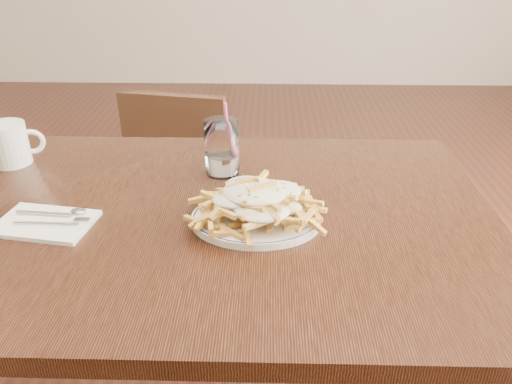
{
  "coord_description": "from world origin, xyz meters",
  "views": [
    {
      "loc": [
        0.13,
        -0.89,
        1.28
      ],
      "look_at": [
        0.11,
        -0.04,
        0.82
      ],
      "focal_mm": 35.0,
      "sensor_mm": 36.0,
      "label": 1
    }
  ],
  "objects_px": {
    "chair_far": "(186,176)",
    "coffee_mug": "(10,144)",
    "loaded_fries": "(256,198)",
    "fries_plate": "(256,219)",
    "water_glass": "(222,151)",
    "table": "(208,243)"
  },
  "relations": [
    {
      "from": "table",
      "to": "water_glass",
      "type": "height_order",
      "value": "water_glass"
    },
    {
      "from": "water_glass",
      "to": "coffee_mug",
      "type": "distance_m",
      "value": 0.52
    },
    {
      "from": "chair_far",
      "to": "coffee_mug",
      "type": "height_order",
      "value": "coffee_mug"
    },
    {
      "from": "table",
      "to": "fries_plate",
      "type": "height_order",
      "value": "fries_plate"
    },
    {
      "from": "chair_far",
      "to": "table",
      "type": "bearing_deg",
      "value": -77.08
    },
    {
      "from": "loaded_fries",
      "to": "water_glass",
      "type": "relative_size",
      "value": 1.61
    },
    {
      "from": "chair_far",
      "to": "fries_plate",
      "type": "xyz_separation_m",
      "value": [
        0.28,
        -0.8,
        0.31
      ]
    },
    {
      "from": "fries_plate",
      "to": "water_glass",
      "type": "distance_m",
      "value": 0.25
    },
    {
      "from": "chair_far",
      "to": "coffee_mug",
      "type": "relative_size",
      "value": 6.11
    },
    {
      "from": "loaded_fries",
      "to": "fries_plate",
      "type": "bearing_deg",
      "value": 56.31
    },
    {
      "from": "loaded_fries",
      "to": "coffee_mug",
      "type": "relative_size",
      "value": 2.21
    },
    {
      "from": "loaded_fries",
      "to": "water_glass",
      "type": "bearing_deg",
      "value": 110.71
    },
    {
      "from": "water_glass",
      "to": "chair_far",
      "type": "bearing_deg",
      "value": 108.62
    },
    {
      "from": "loaded_fries",
      "to": "coffee_mug",
      "type": "distance_m",
      "value": 0.66
    },
    {
      "from": "chair_far",
      "to": "water_glass",
      "type": "distance_m",
      "value": 0.71
    },
    {
      "from": "chair_far",
      "to": "water_glass",
      "type": "xyz_separation_m",
      "value": [
        0.2,
        -0.58,
        0.36
      ]
    },
    {
      "from": "fries_plate",
      "to": "coffee_mug",
      "type": "relative_size",
      "value": 2.26
    },
    {
      "from": "loaded_fries",
      "to": "water_glass",
      "type": "height_order",
      "value": "water_glass"
    },
    {
      "from": "chair_far",
      "to": "coffee_mug",
      "type": "xyz_separation_m",
      "value": [
        -0.33,
        -0.54,
        0.36
      ]
    },
    {
      "from": "loaded_fries",
      "to": "water_glass",
      "type": "xyz_separation_m",
      "value": [
        -0.09,
        0.23,
        -0.0
      ]
    },
    {
      "from": "loaded_fries",
      "to": "coffee_mug",
      "type": "xyz_separation_m",
      "value": [
        -0.61,
        0.27,
        -0.01
      ]
    },
    {
      "from": "table",
      "to": "loaded_fries",
      "type": "distance_m",
      "value": 0.18
    }
  ]
}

